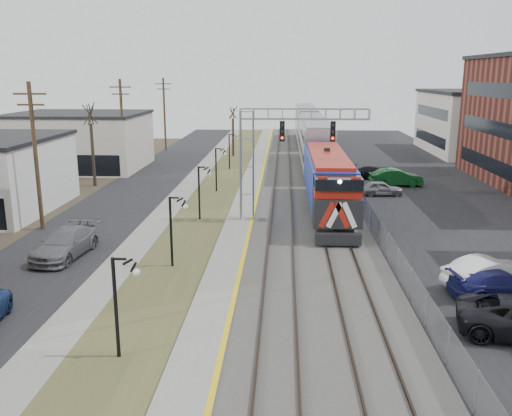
{
  "coord_description": "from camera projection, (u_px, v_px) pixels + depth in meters",
  "views": [
    {
      "loc": [
        2.14,
        -10.24,
        10.42
      ],
      "look_at": [
        0.5,
        21.4,
        2.6
      ],
      "focal_mm": 38.0,
      "sensor_mm": 36.0,
      "label": 1
    }
  ],
  "objects": [
    {
      "name": "car_lot_d",
      "position": [
        498.0,
        285.0,
        25.81
      ],
      "size": [
        4.98,
        2.66,
        1.37
      ],
      "primitive_type": "imported",
      "rotation": [
        0.0,
        0.0,
        1.73
      ],
      "color": "#16184F",
      "rests_on": "ground"
    },
    {
      "name": "train",
      "position": [
        312.0,
        140.0,
        64.3
      ],
      "size": [
        3.0,
        63.05,
        5.33
      ],
      "color": "#122A98",
      "rests_on": "ground"
    },
    {
      "name": "car_lot_b",
      "position": [
        490.0,
        274.0,
        26.89
      ],
      "size": [
        5.08,
        3.37,
        1.58
      ],
      "primitive_type": "imported",
      "rotation": [
        0.0,
        0.0,
        1.96
      ],
      "color": "white",
      "rests_on": "ground"
    },
    {
      "name": "fence",
      "position": [
        355.0,
        191.0,
        45.86
      ],
      "size": [
        0.04,
        120.0,
        1.6
      ],
      "primitive_type": "cube",
      "color": "gray",
      "rests_on": "ground"
    },
    {
      "name": "lampposts",
      "position": [
        172.0,
        231.0,
        29.98
      ],
      "size": [
        0.14,
        62.14,
        4.0
      ],
      "color": "black",
      "rests_on": "ground"
    },
    {
      "name": "parking_lot",
      "position": [
        448.0,
        201.0,
        45.65
      ],
      "size": [
        16.0,
        120.0,
        0.04
      ],
      "primitive_type": "cube",
      "color": "black",
      "rests_on": "ground"
    },
    {
      "name": "signal_gantry",
      "position": [
        271.0,
        145.0,
        38.27
      ],
      "size": [
        9.0,
        1.07,
        8.15
      ],
      "color": "gray",
      "rests_on": "ground"
    },
    {
      "name": "grass_median",
      "position": [
        212.0,
        199.0,
        46.66
      ],
      "size": [
        4.0,
        120.0,
        0.06
      ],
      "primitive_type": "cube",
      "color": "#494B28",
      "rests_on": "ground"
    },
    {
      "name": "car_lot_g",
      "position": [
        375.0,
        173.0,
        55.15
      ],
      "size": [
        5.0,
        3.23,
        1.35
      ],
      "primitive_type": "imported",
      "rotation": [
        0.0,
        0.0,
        1.26
      ],
      "color": "black",
      "rests_on": "ground"
    },
    {
      "name": "car_street_b",
      "position": [
        65.0,
        244.0,
        31.63
      ],
      "size": [
        2.79,
        5.74,
        1.61
      ],
      "primitive_type": "imported",
      "rotation": [
        0.0,
        0.0,
        -0.1
      ],
      "color": "slate",
      "rests_on": "ground"
    },
    {
      "name": "platform",
      "position": [
        247.0,
        198.0,
        46.49
      ],
      "size": [
        2.0,
        120.0,
        0.24
      ],
      "primitive_type": "cube",
      "color": "gray",
      "rests_on": "ground"
    },
    {
      "name": "platform_edge",
      "position": [
        257.0,
        197.0,
        46.41
      ],
      "size": [
        0.24,
        120.0,
        0.01
      ],
      "primitive_type": "cube",
      "color": "gold",
      "rests_on": "platform"
    },
    {
      "name": "street_west",
      "position": [
        126.0,
        198.0,
        47.04
      ],
      "size": [
        7.0,
        120.0,
        0.04
      ],
      "primitive_type": "cube",
      "color": "black",
      "rests_on": "ground"
    },
    {
      "name": "sidewalk",
      "position": [
        178.0,
        198.0,
        46.81
      ],
      "size": [
        2.0,
        120.0,
        0.08
      ],
      "primitive_type": "cube",
      "color": "gray",
      "rests_on": "ground"
    },
    {
      "name": "track_near",
      "position": [
        282.0,
        197.0,
        46.3
      ],
      "size": [
        1.58,
        120.0,
        0.15
      ],
      "color": "#2D2119",
      "rests_on": "ballast_bed"
    },
    {
      "name": "car_lot_e",
      "position": [
        381.0,
        189.0,
        47.72
      ],
      "size": [
        3.89,
        1.75,
        1.3
      ],
      "primitive_type": "imported",
      "rotation": [
        0.0,
        0.0,
        1.63
      ],
      "color": "gray",
      "rests_on": "ground"
    },
    {
      "name": "ballast_bed",
      "position": [
        305.0,
        199.0,
        46.24
      ],
      "size": [
        8.0,
        120.0,
        0.2
      ],
      "primitive_type": "cube",
      "color": "#595651",
      "rests_on": "ground"
    },
    {
      "name": "track_far",
      "position": [
        323.0,
        197.0,
        46.12
      ],
      "size": [
        1.58,
        120.0,
        0.15
      ],
      "color": "#2D2119",
      "rests_on": "ballast_bed"
    },
    {
      "name": "car_lot_f",
      "position": [
        396.0,
        178.0,
        51.77
      ],
      "size": [
        5.05,
        2.01,
        1.63
      ],
      "primitive_type": "imported",
      "rotation": [
        0.0,
        0.0,
        1.63
      ],
      "color": "#0E4819",
      "rests_on": "ground"
    },
    {
      "name": "utility_poles",
      "position": [
        36.0,
        158.0,
        36.3
      ],
      "size": [
        0.28,
        80.28,
        10.0
      ],
      "color": "#4C3823",
      "rests_on": "ground"
    },
    {
      "name": "bare_trees",
      "position": [
        124.0,
        160.0,
        50.25
      ],
      "size": [
        12.3,
        42.3,
        5.95
      ],
      "color": "#382D23",
      "rests_on": "ground"
    }
  ]
}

